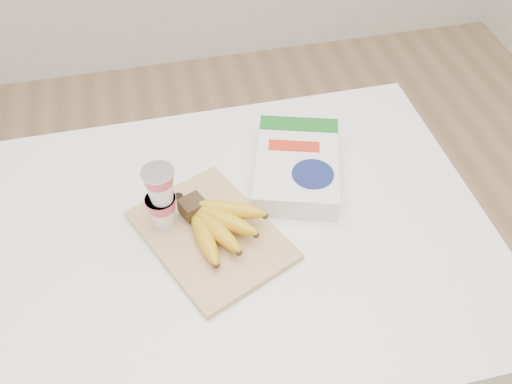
% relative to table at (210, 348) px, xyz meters
% --- Properties ---
extents(room, '(4.00, 4.00, 4.00)m').
position_rel_table_xyz_m(room, '(0.00, 0.00, 0.89)').
color(room, tan).
rests_on(room, ground).
extents(table, '(1.21, 0.81, 0.91)m').
position_rel_table_xyz_m(table, '(0.00, 0.00, 0.00)').
color(table, white).
rests_on(table, ground).
extents(cutting_board, '(0.34, 0.38, 0.02)m').
position_rel_table_xyz_m(cutting_board, '(0.03, -0.00, 0.46)').
color(cutting_board, tan).
rests_on(cutting_board, table).
extents(bananas, '(0.18, 0.19, 0.06)m').
position_rel_table_xyz_m(bananas, '(0.04, 0.00, 0.50)').
color(bananas, '#382816').
rests_on(bananas, cutting_board).
extents(yogurt_stack, '(0.07, 0.07, 0.15)m').
position_rel_table_xyz_m(yogurt_stack, '(-0.06, 0.04, 0.55)').
color(yogurt_stack, white).
rests_on(yogurt_stack, cutting_board).
extents(cereal_box, '(0.25, 0.31, 0.06)m').
position_rel_table_xyz_m(cereal_box, '(0.25, 0.13, 0.48)').
color(cereal_box, white).
rests_on(cereal_box, table).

